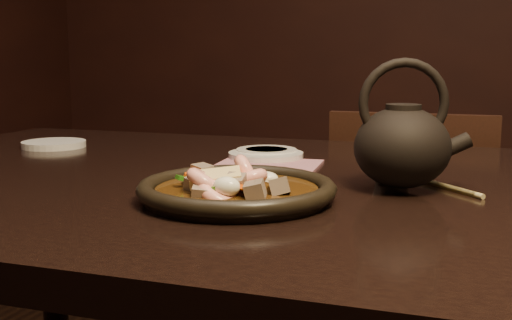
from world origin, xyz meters
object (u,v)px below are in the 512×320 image
(table, at_px, (299,231))
(teapot, at_px, (403,143))
(chair, at_px, (411,261))
(tea_cup, at_px, (392,158))
(plate, at_px, (237,191))

(table, xyz_separation_m, teapot, (0.15, -0.03, 0.14))
(teapot, bearing_deg, chair, 75.56)
(table, xyz_separation_m, tea_cup, (0.13, 0.02, 0.11))
(table, distance_m, teapot, 0.21)
(chair, distance_m, tea_cup, 0.71)
(table, height_order, plate, plate)
(chair, relative_size, plate, 3.22)
(plate, xyz_separation_m, teapot, (0.19, 0.13, 0.05))
(table, bearing_deg, teapot, -9.84)
(chair, xyz_separation_m, plate, (-0.15, -0.80, 0.32))
(plate, xyz_separation_m, tea_cup, (0.17, 0.18, 0.02))
(chair, bearing_deg, tea_cup, 91.48)
(table, relative_size, chair, 1.98)
(chair, height_order, plate, chair)
(plate, bearing_deg, teapot, 34.45)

